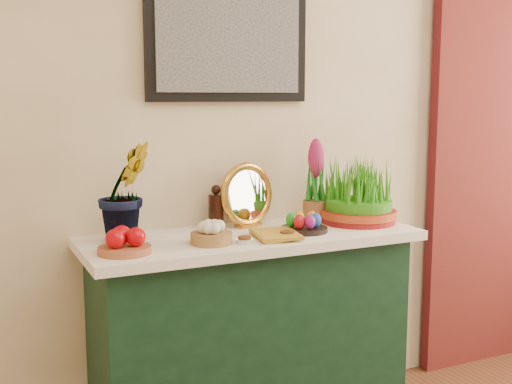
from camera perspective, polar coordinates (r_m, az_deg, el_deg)
sideboard at (r=2.80m, az=-0.45°, el=-13.01°), size 1.30×0.45×0.85m
tablecloth at (r=2.67m, az=-0.46°, el=-4.10°), size 1.40×0.55×0.04m
hyacinth_green at (r=2.53m, az=-11.57°, el=1.46°), size 0.31×0.28×0.52m
apple_bowl at (r=2.37m, az=-11.62°, el=-4.41°), size 0.19×0.19×0.10m
garlic_basket at (r=2.48m, az=-3.99°, el=-3.76°), size 0.18×0.18×0.09m
vinegar_cruet at (r=2.74m, az=-3.57°, el=-1.57°), size 0.07×0.07×0.19m
mirror at (r=2.79m, az=-0.81°, el=-0.31°), size 0.29×0.14×0.28m
book at (r=2.56m, az=-0.05°, el=-3.84°), size 0.19×0.25×0.03m
spice_dish_left at (r=2.49m, az=-1.03°, el=-4.30°), size 0.07×0.07×0.03m
spice_dish_right at (r=2.58m, az=2.79°, el=-3.83°), size 0.07×0.07×0.03m
egg_plate at (r=2.70m, az=4.31°, el=-2.90°), size 0.25×0.25×0.08m
hyacinth_pink at (r=2.92m, az=5.32°, el=0.71°), size 0.12×0.12×0.38m
wheatgrass_sabzeh at (r=2.91m, az=9.12°, el=-0.32°), size 0.34×0.34×0.28m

